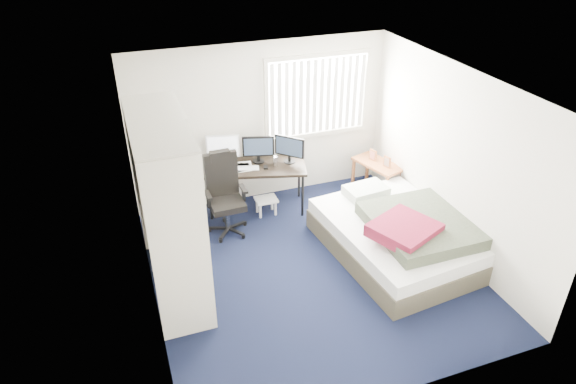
% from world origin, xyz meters
% --- Properties ---
extents(ground, '(4.20, 4.20, 0.00)m').
position_xyz_m(ground, '(0.00, 0.00, 0.00)').
color(ground, black).
rests_on(ground, ground).
extents(room_shell, '(4.20, 4.20, 4.20)m').
position_xyz_m(room_shell, '(0.00, 0.00, 1.51)').
color(room_shell, silver).
rests_on(room_shell, ground).
extents(window_assembly, '(1.72, 0.09, 1.32)m').
position_xyz_m(window_assembly, '(0.90, 2.04, 1.60)').
color(window_assembly, white).
rests_on(window_assembly, ground).
extents(closet, '(0.64, 1.84, 2.22)m').
position_xyz_m(closet, '(-1.67, 0.27, 1.35)').
color(closet, beige).
rests_on(closet, ground).
extents(desk, '(1.64, 1.08, 1.20)m').
position_xyz_m(desk, '(-0.21, 1.75, 0.77)').
color(desk, black).
rests_on(desk, ground).
extents(office_chair, '(0.58, 0.58, 1.21)m').
position_xyz_m(office_chair, '(-0.81, 1.30, 0.46)').
color(office_chair, black).
rests_on(office_chair, ground).
extents(footstool, '(0.33, 0.27, 0.27)m').
position_xyz_m(footstool, '(-0.14, 1.50, 0.21)').
color(footstool, white).
rests_on(footstool, ground).
extents(nightstand, '(0.64, 0.91, 0.75)m').
position_xyz_m(nightstand, '(1.75, 1.48, 0.50)').
color(nightstand, brown).
rests_on(nightstand, ground).
extents(bed, '(1.86, 2.35, 0.72)m').
position_xyz_m(bed, '(1.27, -0.08, 0.30)').
color(bed, '#443F31').
rests_on(bed, ground).
extents(pine_box, '(0.45, 0.36, 0.32)m').
position_xyz_m(pine_box, '(-1.65, -0.23, 0.16)').
color(pine_box, tan).
rests_on(pine_box, ground).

